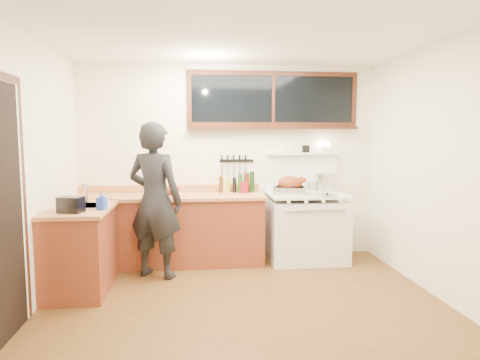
{
  "coord_description": "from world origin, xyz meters",
  "views": [
    {
      "loc": [
        -0.49,
        -4.03,
        1.67
      ],
      "look_at": [
        0.05,
        0.85,
        1.15
      ],
      "focal_mm": 32.0,
      "sensor_mm": 36.0,
      "label": 1
    }
  ],
  "objects": [
    {
      "name": "back_window",
      "position": [
        0.6,
        1.72,
        2.06
      ],
      "size": [
        2.32,
        0.13,
        0.77
      ],
      "color": "black",
      "rests_on": "room_shell"
    },
    {
      "name": "saucepan",
      "position": [
        1.14,
        1.7,
        0.96
      ],
      "size": [
        0.2,
        0.3,
        0.13
      ],
      "color": "silver",
      "rests_on": "vintage_stove"
    },
    {
      "name": "coffee_tin",
      "position": [
        0.18,
        1.57,
        0.97
      ],
      "size": [
        0.1,
        0.08,
        0.14
      ],
      "color": "maroon",
      "rests_on": "counter_back"
    },
    {
      "name": "cutting_board",
      "position": [
        -0.77,
        1.34,
        0.95
      ],
      "size": [
        0.42,
        0.35,
        0.13
      ],
      "color": "tan",
      "rests_on": "counter_back"
    },
    {
      "name": "pitcher",
      "position": [
        -0.07,
        1.67,
        0.98
      ],
      "size": [
        0.1,
        0.1,
        0.15
      ],
      "color": "white",
      "rests_on": "counter_back"
    },
    {
      "name": "counter_back",
      "position": [
        -0.8,
        1.45,
        0.45
      ],
      "size": [
        2.44,
        0.64,
        1.0
      ],
      "color": "maroon",
      "rests_on": "ground"
    },
    {
      "name": "toaster",
      "position": [
        -1.7,
        0.32,
        0.98
      ],
      "size": [
        0.26,
        0.21,
        0.16
      ],
      "color": "black",
      "rests_on": "counter_left"
    },
    {
      "name": "sink_unit",
      "position": [
        -1.68,
        0.7,
        0.85
      ],
      "size": [
        0.5,
        0.45,
        0.37
      ],
      "color": "white",
      "rests_on": "counter_left"
    },
    {
      "name": "room_shell",
      "position": [
        0.0,
        0.0,
        1.65
      ],
      "size": [
        4.1,
        3.6,
        2.65
      ],
      "color": "white",
      "rests_on": "ground"
    },
    {
      "name": "soap_bottle",
      "position": [
        -1.43,
        0.45,
        0.99
      ],
      "size": [
        0.11,
        0.11,
        0.19
      ],
      "color": "blue",
      "rests_on": "counter_left"
    },
    {
      "name": "left_doorway",
      "position": [
        -1.99,
        -0.55,
        1.09
      ],
      "size": [
        0.02,
        1.04,
        2.17
      ],
      "color": "black",
      "rests_on": "ground"
    },
    {
      "name": "counter_left",
      "position": [
        -1.7,
        0.62,
        0.45
      ],
      "size": [
        0.64,
        1.09,
        0.9
      ],
      "color": "maroon",
      "rests_on": "ground"
    },
    {
      "name": "stockpot",
      "position": [
        1.32,
        1.67,
        1.03
      ],
      "size": [
        0.35,
        0.35,
        0.25
      ],
      "color": "silver",
      "rests_on": "vintage_stove"
    },
    {
      "name": "man",
      "position": [
        -0.94,
        0.97,
        0.91
      ],
      "size": [
        0.79,
        0.68,
        1.82
      ],
      "color": "black",
      "rests_on": "ground"
    },
    {
      "name": "bottle_cluster",
      "position": [
        0.13,
        1.63,
        1.02
      ],
      "size": [
        0.48,
        0.07,
        0.28
      ],
      "color": "black",
      "rests_on": "counter_back"
    },
    {
      "name": "ground_plane",
      "position": [
        0.0,
        0.0,
        -0.01
      ],
      "size": [
        4.0,
        3.5,
        0.02
      ],
      "primitive_type": "cube",
      "color": "#523415"
    },
    {
      "name": "vintage_stove",
      "position": [
        1.0,
        1.41,
        0.47
      ],
      "size": [
        1.02,
        0.74,
        1.57
      ],
      "color": "white",
      "rests_on": "ground"
    },
    {
      "name": "pot_lid",
      "position": [
        1.2,
        1.18,
        0.91
      ],
      "size": [
        0.33,
        0.33,
        0.04
      ],
      "color": "silver",
      "rests_on": "vintage_stove"
    },
    {
      "name": "roast_turkey",
      "position": [
        0.76,
        1.37,
        1.0
      ],
      "size": [
        0.48,
        0.42,
        0.24
      ],
      "color": "silver",
      "rests_on": "vintage_stove"
    },
    {
      "name": "knife_strip",
      "position": [
        0.08,
        1.73,
        1.31
      ],
      "size": [
        0.46,
        0.03,
        0.28
      ],
      "color": "black",
      "rests_on": "room_shell"
    }
  ]
}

